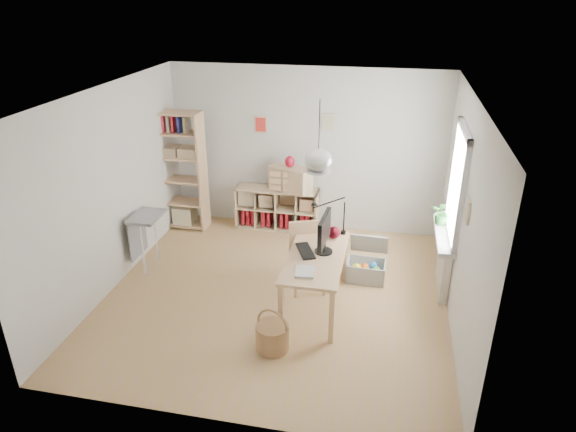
% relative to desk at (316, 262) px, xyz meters
% --- Properties ---
extents(ground, '(4.50, 4.50, 0.00)m').
position_rel_desk_xyz_m(ground, '(-0.55, 0.15, -0.66)').
color(ground, tan).
rests_on(ground, ground).
extents(room_shell, '(4.50, 4.50, 4.50)m').
position_rel_desk_xyz_m(room_shell, '(-0.00, 0.00, 1.34)').
color(room_shell, silver).
rests_on(room_shell, ground).
extents(window_unit, '(0.07, 1.16, 1.46)m').
position_rel_desk_xyz_m(window_unit, '(1.68, 0.75, 0.89)').
color(window_unit, white).
rests_on(window_unit, ground).
extents(radiator, '(0.10, 0.80, 0.80)m').
position_rel_desk_xyz_m(radiator, '(1.64, 0.75, -0.26)').
color(radiator, silver).
rests_on(radiator, ground).
extents(windowsill, '(0.22, 1.20, 0.06)m').
position_rel_desk_xyz_m(windowsill, '(1.59, 0.75, 0.17)').
color(windowsill, silver).
rests_on(windowsill, radiator).
extents(desk, '(0.70, 1.50, 0.75)m').
position_rel_desk_xyz_m(desk, '(0.00, 0.00, 0.00)').
color(desk, tan).
rests_on(desk, ground).
extents(cube_shelf, '(1.40, 0.38, 0.72)m').
position_rel_desk_xyz_m(cube_shelf, '(-1.02, 2.23, -0.36)').
color(cube_shelf, tan).
rests_on(cube_shelf, ground).
extents(tall_bookshelf, '(0.80, 0.38, 2.00)m').
position_rel_desk_xyz_m(tall_bookshelf, '(-2.59, 1.95, 0.43)').
color(tall_bookshelf, tan).
rests_on(tall_bookshelf, ground).
extents(side_table, '(0.40, 0.55, 0.85)m').
position_rel_desk_xyz_m(side_table, '(-2.59, 0.50, 0.01)').
color(side_table, gray).
rests_on(side_table, ground).
extents(chair, '(0.58, 0.58, 0.93)m').
position_rel_desk_xyz_m(chair, '(-0.19, 0.45, -0.13)').
color(chair, gray).
rests_on(chair, ground).
extents(wicker_basket, '(0.38, 0.38, 0.53)m').
position_rel_desk_xyz_m(wicker_basket, '(-0.35, -0.95, -0.48)').
color(wicker_basket, '#9E7547').
rests_on(wicker_basket, ground).
extents(storage_chest, '(0.55, 0.62, 0.57)m').
position_rel_desk_xyz_m(storage_chest, '(0.61, 0.85, -0.47)').
color(storage_chest, silver).
rests_on(storage_chest, ground).
extents(monitor, '(0.23, 0.58, 0.50)m').
position_rel_desk_xyz_m(monitor, '(0.08, 0.11, 0.38)').
color(monitor, black).
rests_on(monitor, desk).
extents(keyboard, '(0.33, 0.47, 0.02)m').
position_rel_desk_xyz_m(keyboard, '(-0.15, 0.07, 0.10)').
color(keyboard, black).
rests_on(keyboard, desk).
extents(task_lamp, '(0.47, 0.17, 0.50)m').
position_rel_desk_xyz_m(task_lamp, '(0.04, 0.61, 0.43)').
color(task_lamp, black).
rests_on(task_lamp, desk).
extents(yarn_ball, '(0.16, 0.16, 0.16)m').
position_rel_desk_xyz_m(yarn_ball, '(0.16, 0.52, 0.17)').
color(yarn_ball, '#480911').
rests_on(yarn_ball, desk).
extents(paper_tray, '(0.24, 0.29, 0.03)m').
position_rel_desk_xyz_m(paper_tray, '(-0.07, -0.44, 0.11)').
color(paper_tray, silver).
rests_on(paper_tray, desk).
extents(drawer_chest, '(0.76, 0.56, 0.40)m').
position_rel_desk_xyz_m(drawer_chest, '(-0.77, 2.19, 0.26)').
color(drawer_chest, tan).
rests_on(drawer_chest, cube_shelf).
extents(red_vase, '(0.16, 0.16, 0.19)m').
position_rel_desk_xyz_m(red_vase, '(-0.78, 2.19, 0.56)').
color(red_vase, maroon).
rests_on(red_vase, drawer_chest).
extents(potted_plant, '(0.37, 0.34, 0.33)m').
position_rel_desk_xyz_m(potted_plant, '(1.57, 1.02, 0.37)').
color(potted_plant, '#266024').
rests_on(potted_plant, windowsill).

